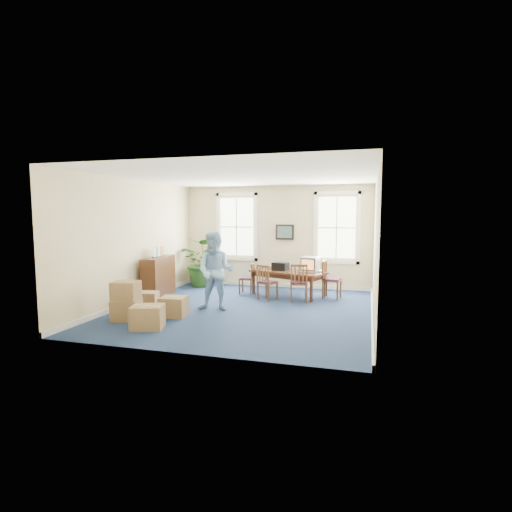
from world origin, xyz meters
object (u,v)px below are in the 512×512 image
(man, at_px, (216,271))
(credenza, at_px, (159,276))
(cardboard_boxes, at_px, (138,299))
(crt_tv, at_px, (310,264))
(potted_plant, at_px, (204,262))
(chair_near_left, at_px, (267,282))
(conference_table, at_px, (288,283))

(man, height_order, credenza, man)
(credenza, distance_m, cardboard_boxes, 2.40)
(cardboard_boxes, bearing_deg, crt_tv, 47.26)
(potted_plant, bearing_deg, chair_near_left, -30.16)
(chair_near_left, height_order, credenza, credenza)
(conference_table, xyz_separation_m, man, (-1.33, -2.21, 0.59))
(cardboard_boxes, bearing_deg, potted_plant, 93.41)
(chair_near_left, distance_m, credenza, 3.04)
(crt_tv, bearing_deg, conference_table, -165.34)
(conference_table, relative_size, cardboard_boxes, 1.33)
(conference_table, bearing_deg, chair_near_left, -101.02)
(crt_tv, xyz_separation_m, potted_plant, (-3.51, 0.68, -0.13))
(crt_tv, bearing_deg, man, -120.52)
(cardboard_boxes, bearing_deg, man, 44.08)
(crt_tv, bearing_deg, potted_plant, 179.36)
(credenza, height_order, cardboard_boxes, credenza)
(conference_table, distance_m, potted_plant, 3.02)
(crt_tv, relative_size, chair_near_left, 0.51)
(conference_table, distance_m, credenza, 3.64)
(cardboard_boxes, bearing_deg, conference_table, 52.78)
(conference_table, relative_size, chair_near_left, 2.17)
(crt_tv, bearing_deg, credenza, -152.34)
(conference_table, relative_size, man, 1.10)
(crt_tv, distance_m, potted_plant, 3.58)
(potted_plant, bearing_deg, credenza, -105.09)
(crt_tv, relative_size, cardboard_boxes, 0.31)
(crt_tv, height_order, credenza, credenza)
(crt_tv, height_order, cardboard_boxes, crt_tv)
(cardboard_boxes, bearing_deg, chair_near_left, 51.32)
(crt_tv, distance_m, cardboard_boxes, 4.83)
(conference_table, bearing_deg, credenza, -140.45)
(chair_near_left, distance_m, man, 1.81)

